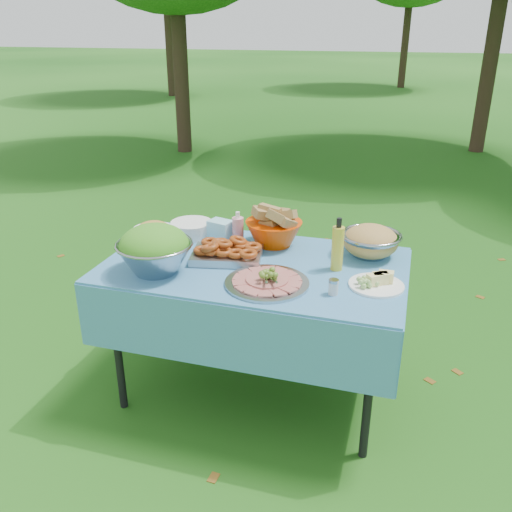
% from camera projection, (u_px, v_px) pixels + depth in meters
% --- Properties ---
extents(ground, '(80.00, 80.00, 0.00)m').
position_uv_depth(ground, '(255.00, 390.00, 2.96)').
color(ground, '#0A3509').
rests_on(ground, ground).
extents(picnic_table, '(1.46, 0.86, 0.76)m').
position_uv_depth(picnic_table, '(255.00, 330.00, 2.81)').
color(picnic_table, '#7BC9ED').
rests_on(picnic_table, ground).
extents(salad_bowl, '(0.42, 0.42, 0.23)m').
position_uv_depth(salad_bowl, '(154.00, 249.00, 2.53)').
color(salad_bowl, '#9B9DA4').
rests_on(salad_bowl, picnic_table).
extents(pasta_bowl_white, '(0.26, 0.26, 0.12)m').
position_uv_depth(pasta_bowl_white, '(153.00, 232.00, 2.89)').
color(pasta_bowl_white, white).
rests_on(pasta_bowl_white, picnic_table).
extents(plate_stack, '(0.28, 0.28, 0.08)m').
position_uv_depth(plate_stack, '(192.00, 229.00, 2.99)').
color(plate_stack, white).
rests_on(plate_stack, picnic_table).
extents(wipes_box, '(0.14, 0.12, 0.11)m').
position_uv_depth(wipes_box, '(221.00, 231.00, 2.93)').
color(wipes_box, '#9CE4F8').
rests_on(wipes_box, picnic_table).
extents(sanitizer_bottle, '(0.07, 0.07, 0.18)m').
position_uv_depth(sanitizer_bottle, '(238.00, 228.00, 2.88)').
color(sanitizer_bottle, pink).
rests_on(sanitizer_bottle, picnic_table).
extents(bread_bowl, '(0.37, 0.37, 0.20)m').
position_uv_depth(bread_bowl, '(274.00, 227.00, 2.85)').
color(bread_bowl, '#E23E01').
rests_on(bread_bowl, picnic_table).
extents(pasta_bowl_steel, '(0.37, 0.37, 0.16)m').
position_uv_depth(pasta_bowl_steel, '(371.00, 241.00, 2.73)').
color(pasta_bowl_steel, '#9B9DA4').
rests_on(pasta_bowl_steel, picnic_table).
extents(fried_tray, '(0.38, 0.31, 0.08)m').
position_uv_depth(fried_tray, '(227.00, 252.00, 2.70)').
color(fried_tray, '#A5A6A9').
rests_on(fried_tray, picnic_table).
extents(charcuterie_platter, '(0.46, 0.46, 0.09)m').
position_uv_depth(charcuterie_platter, '(267.00, 275.00, 2.43)').
color(charcuterie_platter, '#9FA2A6').
rests_on(charcuterie_platter, picnic_table).
extents(oil_bottle, '(0.07, 0.07, 0.26)m').
position_uv_depth(oil_bottle, '(338.00, 244.00, 2.55)').
color(oil_bottle, gold).
rests_on(oil_bottle, picnic_table).
extents(cheese_plate, '(0.27, 0.27, 0.07)m').
position_uv_depth(cheese_plate, '(377.00, 280.00, 2.42)').
color(cheese_plate, white).
rests_on(cheese_plate, picnic_table).
extents(shaker, '(0.05, 0.05, 0.07)m').
position_uv_depth(shaker, '(333.00, 287.00, 2.35)').
color(shaker, silver).
rests_on(shaker, picnic_table).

